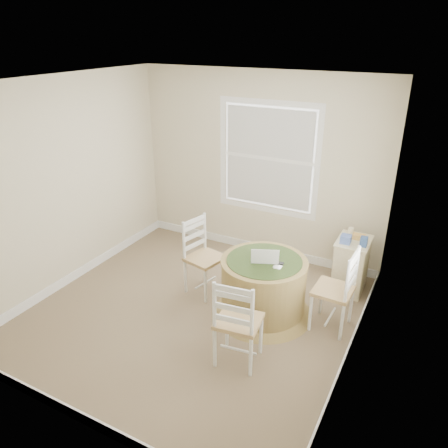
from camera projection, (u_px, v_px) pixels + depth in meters
The scene contains 14 objects.
room at pixel (211, 208), 4.68m from camera, with size 3.64×3.64×2.64m.
round_table at pixel (263, 285), 4.99m from camera, with size 1.16×1.16×0.70m.
chair_left at pixel (205, 258), 5.38m from camera, with size 0.42×0.40×0.95m, color white, non-canonical shape.
chair_near at pixel (239, 321), 4.22m from camera, with size 0.42×0.40×0.95m, color white, non-canonical shape.
chair_right at pixel (333, 290), 4.72m from camera, with size 0.42×0.40×0.95m, color white, non-canonical shape.
laptop at pixel (265, 259), 4.84m from camera, with size 0.38×0.37×0.21m.
mouse at pixel (275, 267), 4.72m from camera, with size 0.06×0.09×0.03m, color white.
phone at pixel (279, 268), 4.71m from camera, with size 0.04×0.09×0.02m, color #B7BABF.
keys at pixel (281, 264), 4.78m from camera, with size 0.06×0.05×0.03m, color black.
corner_chest at pixel (351, 265), 5.48m from camera, with size 0.40×0.53×0.69m.
tissue_box at pixel (347, 239), 5.26m from camera, with size 0.12×0.12×0.10m, color #506BB9.
box_yellow at pixel (358, 237), 5.35m from camera, with size 0.15×0.10×0.06m, color #ECB253.
box_blue at pixel (363, 241), 5.18m from camera, with size 0.08×0.08×0.12m, color #2F4F8F.
cup_cream at pixel (351, 232), 5.45m from camera, with size 0.07×0.07×0.09m, color beige.
Camera 1 is at (2.32, -3.61, 3.06)m, focal length 35.00 mm.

